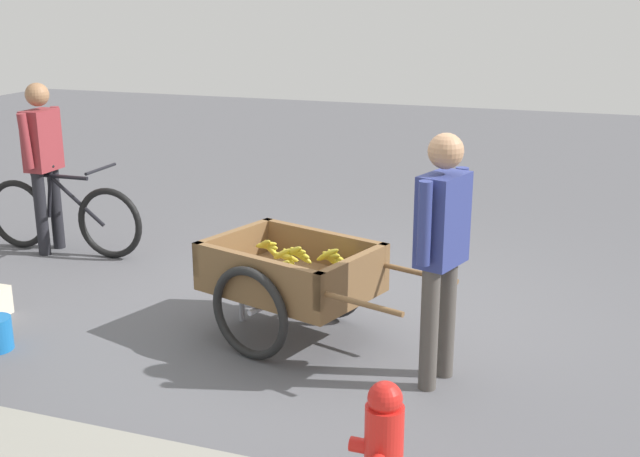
{
  "coord_description": "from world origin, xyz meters",
  "views": [
    {
      "loc": [
        -1.68,
        5.17,
        2.32
      ],
      "look_at": [
        0.09,
        0.14,
        0.75
      ],
      "focal_mm": 44.6,
      "sensor_mm": 36.0,
      "label": 1
    }
  ],
  "objects_px": {
    "cyclist_person": "(43,153)",
    "bicycle": "(63,216)",
    "fruit_cart": "(292,278)",
    "vendor_person": "(442,239)",
    "fire_hydrant": "(383,449)"
  },
  "relations": [
    {
      "from": "cyclist_person",
      "to": "fire_hydrant",
      "type": "height_order",
      "value": "cyclist_person"
    },
    {
      "from": "fire_hydrant",
      "to": "vendor_person",
      "type": "bearing_deg",
      "value": -88.93
    },
    {
      "from": "vendor_person",
      "to": "fruit_cart",
      "type": "bearing_deg",
      "value": -17.17
    },
    {
      "from": "fire_hydrant",
      "to": "fruit_cart",
      "type": "bearing_deg",
      "value": -57.0
    },
    {
      "from": "fire_hydrant",
      "to": "cyclist_person",
      "type": "bearing_deg",
      "value": -35.1
    },
    {
      "from": "bicycle",
      "to": "fire_hydrant",
      "type": "relative_size",
      "value": 2.48
    },
    {
      "from": "fruit_cart",
      "to": "cyclist_person",
      "type": "distance_m",
      "value": 3.09
    },
    {
      "from": "vendor_person",
      "to": "cyclist_person",
      "type": "relative_size",
      "value": 1.0
    },
    {
      "from": "vendor_person",
      "to": "fire_hydrant",
      "type": "height_order",
      "value": "vendor_person"
    },
    {
      "from": "bicycle",
      "to": "vendor_person",
      "type": "bearing_deg",
      "value": 159.57
    },
    {
      "from": "cyclist_person",
      "to": "fire_hydrant",
      "type": "bearing_deg",
      "value": 144.9
    },
    {
      "from": "vendor_person",
      "to": "fire_hydrant",
      "type": "distance_m",
      "value": 1.51
    },
    {
      "from": "cyclist_person",
      "to": "bicycle",
      "type": "bearing_deg",
      "value": -178.95
    },
    {
      "from": "fruit_cart",
      "to": "bicycle",
      "type": "distance_m",
      "value": 2.91
    },
    {
      "from": "vendor_person",
      "to": "cyclist_person",
      "type": "distance_m",
      "value": 4.19
    }
  ]
}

